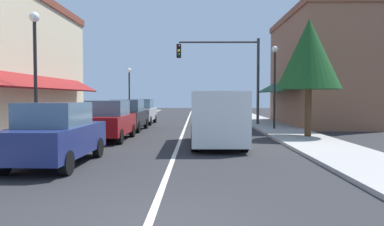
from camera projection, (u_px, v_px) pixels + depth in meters
name	position (u px, v px, depth m)	size (l,w,h in m)	color
ground_plane	(185.00, 127.00, 23.37)	(80.00, 80.00, 0.00)	#28282B
sidewalk_left	(99.00, 126.00, 23.44)	(2.60, 56.00, 0.12)	gray
sidewalk_right	(272.00, 126.00, 23.30)	(2.60, 56.00, 0.12)	#A39E99
lane_center_stripe	(185.00, 127.00, 23.37)	(0.14, 52.00, 0.01)	silver
storefront_right_block	(318.00, 70.00, 25.09)	(5.85, 10.20, 7.48)	#8E5B42
parked_car_nearest_left	(56.00, 134.00, 10.30)	(1.84, 4.13, 1.77)	navy
parked_car_second_left	(109.00, 121.00, 16.20)	(1.81, 4.12, 1.77)	maroon
parked_car_third_left	(128.00, 115.00, 20.85)	(1.85, 4.14, 1.77)	black
parked_car_far_left	(141.00, 112.00, 25.93)	(1.82, 4.12, 1.77)	#B7BABF
van_in_lane	(217.00, 117.00, 14.44)	(2.05, 5.20, 2.12)	silver
traffic_signal_mast_arm	(230.00, 66.00, 24.21)	(5.48, 0.50, 5.78)	#333333
street_lamp_left_near	(35.00, 58.00, 13.00)	(0.36, 0.36, 4.92)	black
street_lamp_right_mid	(275.00, 74.00, 20.74)	(0.36, 0.36, 4.79)	black
street_lamp_left_far	(129.00, 85.00, 30.08)	(0.36, 0.36, 4.28)	black
tree_right_near	(309.00, 54.00, 16.69)	(2.91, 2.91, 5.48)	#4C331E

